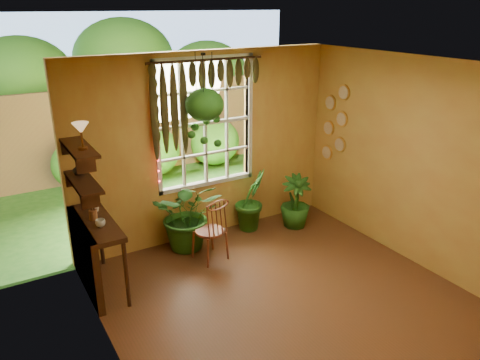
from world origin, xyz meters
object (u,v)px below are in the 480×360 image
object	(u,v)px
counter_ledge	(89,249)
windsor_chair	(211,239)
potted_plant_mid	(251,200)
potted_plant_left	(188,214)
hanging_basket	(205,109)

from	to	relation	value
counter_ledge	windsor_chair	world-z (taller)	windsor_chair
windsor_chair	potted_plant_mid	xyz separation A→B (m)	(0.96, 0.53, 0.17)
potted_plant_left	hanging_basket	bearing A→B (deg)	0.10
potted_plant_mid	hanging_basket	xyz separation A→B (m)	(-0.78, -0.08, 1.50)
potted_plant_left	potted_plant_mid	world-z (taller)	potted_plant_left
counter_ledge	windsor_chair	distance (m)	1.60
counter_ledge	potted_plant_left	bearing A→B (deg)	14.24
hanging_basket	potted_plant_left	bearing A→B (deg)	-179.90
windsor_chair	hanging_basket	distance (m)	1.74
counter_ledge	potted_plant_mid	size ratio (longest dim) A/B	1.26
potted_plant_mid	potted_plant_left	bearing A→B (deg)	-175.90
counter_ledge	potted_plant_left	distance (m)	1.51
potted_plant_left	hanging_basket	distance (m)	1.48
potted_plant_left	potted_plant_mid	xyz separation A→B (m)	(1.08, 0.08, -0.05)
counter_ledge	windsor_chair	xyz separation A→B (m)	(1.58, -0.09, -0.25)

